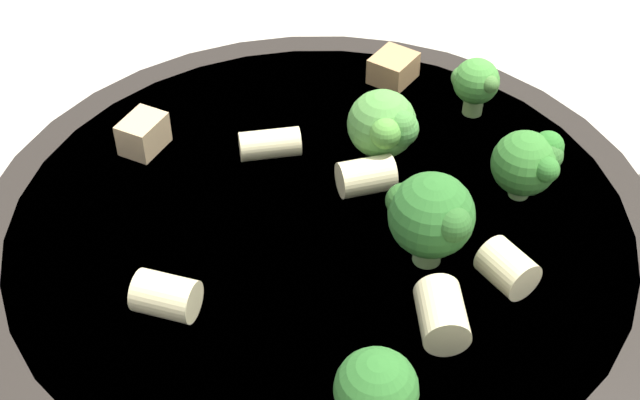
{
  "coord_description": "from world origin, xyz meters",
  "views": [
    {
      "loc": [
        -0.28,
        0.03,
        0.29
      ],
      "look_at": [
        0.0,
        0.0,
        0.05
      ],
      "focal_mm": 50.0,
      "sensor_mm": 36.0,
      "label": 1
    }
  ],
  "objects_px": {
    "broccoli_floret_1": "(385,125)",
    "broccoli_floret_2": "(431,216)",
    "broccoli_floret_3": "(475,83)",
    "rigatoni_4": "(166,296)",
    "pasta_bowl": "(320,242)",
    "broccoli_floret_4": "(376,390)",
    "broccoli_floret_0": "(529,162)",
    "rigatoni_0": "(508,268)",
    "chicken_chunk_1": "(143,134)",
    "rigatoni_5": "(366,176)",
    "chicken_chunk_0": "(393,68)",
    "rigatoni_2": "(442,315)",
    "rigatoni_3": "(389,119)",
    "rigatoni_1": "(270,144)"
  },
  "relations": [
    {
      "from": "broccoli_floret_1",
      "to": "broccoli_floret_2",
      "type": "relative_size",
      "value": 0.86
    },
    {
      "from": "broccoli_floret_3",
      "to": "rigatoni_4",
      "type": "relative_size",
      "value": 1.26
    },
    {
      "from": "pasta_bowl",
      "to": "broccoli_floret_4",
      "type": "height_order",
      "value": "broccoli_floret_4"
    },
    {
      "from": "broccoli_floret_0",
      "to": "broccoli_floret_3",
      "type": "relative_size",
      "value": 1.08
    },
    {
      "from": "pasta_bowl",
      "to": "broccoli_floret_2",
      "type": "xyz_separation_m",
      "value": [
        -0.03,
        -0.04,
        0.04
      ]
    },
    {
      "from": "broccoli_floret_3",
      "to": "rigatoni_0",
      "type": "relative_size",
      "value": 1.45
    },
    {
      "from": "chicken_chunk_1",
      "to": "broccoli_floret_0",
      "type": "bearing_deg",
      "value": -107.14
    },
    {
      "from": "pasta_bowl",
      "to": "rigatoni_5",
      "type": "height_order",
      "value": "rigatoni_5"
    },
    {
      "from": "broccoli_floret_2",
      "to": "chicken_chunk_0",
      "type": "distance_m",
      "value": 0.13
    },
    {
      "from": "rigatoni_0",
      "to": "chicken_chunk_1",
      "type": "xyz_separation_m",
      "value": [
        0.1,
        0.14,
        -0.0
      ]
    },
    {
      "from": "rigatoni_0",
      "to": "chicken_chunk_1",
      "type": "relative_size",
      "value": 0.96
    },
    {
      "from": "pasta_bowl",
      "to": "broccoli_floret_0",
      "type": "relative_size",
      "value": 9.18
    },
    {
      "from": "broccoli_floret_0",
      "to": "rigatoni_4",
      "type": "distance_m",
      "value": 0.16
    },
    {
      "from": "broccoli_floret_0",
      "to": "rigatoni_0",
      "type": "relative_size",
      "value": 1.57
    },
    {
      "from": "rigatoni_4",
      "to": "chicken_chunk_0",
      "type": "xyz_separation_m",
      "value": [
        0.15,
        -0.11,
        -0.0
      ]
    },
    {
      "from": "broccoli_floret_0",
      "to": "chicken_chunk_0",
      "type": "relative_size",
      "value": 1.47
    },
    {
      "from": "rigatoni_2",
      "to": "chicken_chunk_0",
      "type": "height_order",
      "value": "rigatoni_2"
    },
    {
      "from": "rigatoni_3",
      "to": "rigatoni_5",
      "type": "relative_size",
      "value": 0.94
    },
    {
      "from": "broccoli_floret_2",
      "to": "rigatoni_5",
      "type": "xyz_separation_m",
      "value": [
        0.05,
        0.02,
        -0.02
      ]
    },
    {
      "from": "rigatoni_2",
      "to": "rigatoni_1",
      "type": "bearing_deg",
      "value": 26.92
    },
    {
      "from": "rigatoni_1",
      "to": "chicken_chunk_1",
      "type": "height_order",
      "value": "chicken_chunk_1"
    },
    {
      "from": "rigatoni_3",
      "to": "chicken_chunk_0",
      "type": "bearing_deg",
      "value": -12.07
    },
    {
      "from": "rigatoni_5",
      "to": "chicken_chunk_1",
      "type": "relative_size",
      "value": 1.13
    },
    {
      "from": "broccoli_floret_4",
      "to": "chicken_chunk_0",
      "type": "height_order",
      "value": "broccoli_floret_4"
    },
    {
      "from": "broccoli_floret_4",
      "to": "chicken_chunk_1",
      "type": "distance_m",
      "value": 0.18
    },
    {
      "from": "rigatoni_2",
      "to": "rigatoni_3",
      "type": "relative_size",
      "value": 1.11
    },
    {
      "from": "rigatoni_1",
      "to": "rigatoni_4",
      "type": "height_order",
      "value": "rigatoni_4"
    },
    {
      "from": "broccoli_floret_0",
      "to": "broccoli_floret_1",
      "type": "bearing_deg",
      "value": 63.04
    },
    {
      "from": "broccoli_floret_0",
      "to": "rigatoni_3",
      "type": "bearing_deg",
      "value": 44.1
    },
    {
      "from": "rigatoni_2",
      "to": "rigatoni_5",
      "type": "xyz_separation_m",
      "value": [
        0.08,
        0.02,
        -0.0
      ]
    },
    {
      "from": "chicken_chunk_1",
      "to": "broccoli_floret_1",
      "type": "bearing_deg",
      "value": -101.46
    },
    {
      "from": "chicken_chunk_0",
      "to": "chicken_chunk_1",
      "type": "relative_size",
      "value": 1.03
    },
    {
      "from": "broccoli_floret_2",
      "to": "rigatoni_3",
      "type": "relative_size",
      "value": 1.85
    },
    {
      "from": "rigatoni_0",
      "to": "chicken_chunk_0",
      "type": "xyz_separation_m",
      "value": [
        0.15,
        0.02,
        -0.0
      ]
    },
    {
      "from": "rigatoni_4",
      "to": "chicken_chunk_0",
      "type": "bearing_deg",
      "value": -37.35
    },
    {
      "from": "rigatoni_1",
      "to": "pasta_bowl",
      "type": "bearing_deg",
      "value": -157.58
    },
    {
      "from": "rigatoni_1",
      "to": "chicken_chunk_0",
      "type": "bearing_deg",
      "value": -50.08
    },
    {
      "from": "broccoli_floret_1",
      "to": "rigatoni_2",
      "type": "relative_size",
      "value": 1.42
    },
    {
      "from": "broccoli_floret_3",
      "to": "broccoli_floret_4",
      "type": "bearing_deg",
      "value": 156.55
    },
    {
      "from": "pasta_bowl",
      "to": "broccoli_floret_0",
      "type": "bearing_deg",
      "value": -86.64
    },
    {
      "from": "rigatoni_2",
      "to": "chicken_chunk_0",
      "type": "distance_m",
      "value": 0.17
    },
    {
      "from": "broccoli_floret_3",
      "to": "rigatoni_4",
      "type": "distance_m",
      "value": 0.18
    },
    {
      "from": "broccoli_floret_2",
      "to": "broccoli_floret_4",
      "type": "relative_size",
      "value": 1.26
    },
    {
      "from": "rigatoni_0",
      "to": "rigatoni_4",
      "type": "xyz_separation_m",
      "value": [
        -0.0,
        0.13,
        -0.0
      ]
    },
    {
      "from": "rigatoni_3",
      "to": "rigatoni_5",
      "type": "xyz_separation_m",
      "value": [
        -0.04,
        0.02,
        0.0
      ]
    },
    {
      "from": "rigatoni_1",
      "to": "broccoli_floret_0",
      "type": "bearing_deg",
      "value": -109.79
    },
    {
      "from": "broccoli_floret_3",
      "to": "rigatoni_3",
      "type": "bearing_deg",
      "value": 102.42
    },
    {
      "from": "broccoli_floret_4",
      "to": "rigatoni_2",
      "type": "height_order",
      "value": "broccoli_floret_4"
    },
    {
      "from": "broccoli_floret_4",
      "to": "rigatoni_2",
      "type": "relative_size",
      "value": 1.31
    },
    {
      "from": "rigatoni_5",
      "to": "chicken_chunk_1",
      "type": "distance_m",
      "value": 0.11
    }
  ]
}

